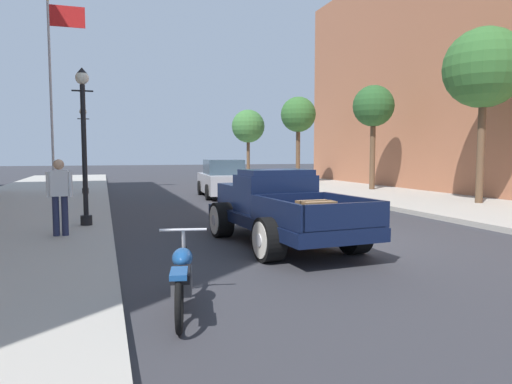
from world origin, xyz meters
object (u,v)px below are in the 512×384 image
(hotrod_truck_navy, at_px, (277,208))
(street_lamp_far, at_px, (84,143))
(motorcycle_parked, at_px, (182,276))
(street_tree_third, at_px, (298,115))
(flagpole, at_px, (55,73))
(street_tree_farthest, at_px, (248,127))
(pedestrian_sidewalk_left, at_px, (60,193))
(street_tree_second, at_px, (373,107))
(car_background_silver, at_px, (223,180))
(street_tree_nearest, at_px, (484,69))
(street_lamp_near, at_px, (84,135))

(hotrod_truck_navy, relative_size, street_lamp_far, 1.31)
(street_lamp_far, bearing_deg, motorcycle_parked, -84.24)
(motorcycle_parked, relative_size, street_tree_third, 0.40)
(flagpole, distance_m, street_tree_farthest, 17.29)
(pedestrian_sidewalk_left, distance_m, street_tree_second, 16.82)
(car_background_silver, height_order, flagpole, flagpole)
(car_background_silver, xyz_separation_m, street_tree_third, (6.51, 6.80, 3.50))
(street_lamp_far, bearing_deg, street_tree_second, -7.72)
(street_tree_third, bearing_deg, motorcycle_parked, -116.61)
(street_tree_nearest, bearing_deg, street_lamp_far, 147.64)
(flagpole, height_order, street_tree_nearest, flagpole)
(pedestrian_sidewalk_left, xyz_separation_m, street_lamp_near, (0.47, 1.44, 1.30))
(motorcycle_parked, bearing_deg, street_tree_third, 63.39)
(street_tree_third, bearing_deg, street_lamp_near, -129.32)
(pedestrian_sidewalk_left, bearing_deg, motorcycle_parked, -71.14)
(street_lamp_near, xyz_separation_m, flagpole, (-1.66, 12.54, 3.39))
(pedestrian_sidewalk_left, distance_m, street_lamp_far, 11.32)
(pedestrian_sidewalk_left, distance_m, street_tree_farthest, 27.93)
(car_background_silver, distance_m, street_tree_farthest, 17.27)
(motorcycle_parked, height_order, street_tree_second, street_tree_second)
(hotrod_truck_navy, height_order, motorcycle_parked, hotrod_truck_navy)
(car_background_silver, xyz_separation_m, pedestrian_sidewalk_left, (-5.92, -9.23, 0.32))
(pedestrian_sidewalk_left, xyz_separation_m, street_tree_second, (13.58, 9.42, 3.10))
(car_background_silver, distance_m, street_tree_third, 10.05)
(flagpole, xyz_separation_m, street_tree_second, (14.77, -4.56, -1.59))
(motorcycle_parked, height_order, street_tree_third, street_tree_third)
(car_background_silver, height_order, street_lamp_far, street_lamp_far)
(motorcycle_parked, height_order, car_background_silver, car_background_silver)
(hotrod_truck_navy, bearing_deg, car_background_silver, 82.14)
(motorcycle_parked, bearing_deg, street_tree_nearest, 33.20)
(motorcycle_parked, distance_m, street_tree_nearest, 14.97)
(motorcycle_parked, xyz_separation_m, street_tree_nearest, (11.96, 7.83, 4.46))
(flagpole, relative_size, street_tree_third, 1.74)
(car_background_silver, relative_size, street_lamp_near, 1.15)
(flagpole, height_order, street_tree_second, flagpole)
(pedestrian_sidewalk_left, xyz_separation_m, street_tree_nearest, (13.74, 2.61, 3.82))
(pedestrian_sidewalk_left, bearing_deg, street_tree_second, 34.73)
(hotrod_truck_navy, xyz_separation_m, street_lamp_far, (-4.32, 12.68, 1.63))
(street_tree_nearest, height_order, street_tree_farthest, street_tree_nearest)
(street_lamp_far, xyz_separation_m, street_tree_second, (13.46, -1.82, 1.80))
(street_lamp_near, bearing_deg, street_lamp_far, 92.05)
(street_lamp_far, relative_size, street_tree_third, 0.73)
(street_lamp_near, xyz_separation_m, street_tree_farthest, (11.51, 23.62, 1.68))
(street_lamp_near, bearing_deg, street_tree_nearest, 5.05)
(street_tree_third, bearing_deg, street_lamp_far, -158.73)
(pedestrian_sidewalk_left, relative_size, street_tree_nearest, 0.27)
(motorcycle_parked, distance_m, pedestrian_sidewalk_left, 5.55)
(street_lamp_near, bearing_deg, street_tree_third, 50.68)
(street_lamp_near, xyz_separation_m, street_lamp_far, (-0.35, 9.80, 0.00))
(street_tree_third, bearing_deg, street_tree_nearest, -84.39)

